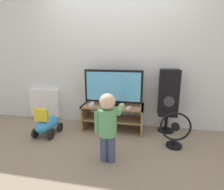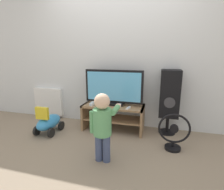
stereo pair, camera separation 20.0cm
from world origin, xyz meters
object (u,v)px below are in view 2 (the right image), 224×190
Objects in this scene: remote_primary at (128,108)px; speaker_tower at (170,95)px; television at (114,88)px; child at (103,122)px; game_console at (92,104)px; floor_fan at (174,134)px; ride_on_toy at (49,122)px; radiator at (49,102)px.

speaker_tower is (0.61, 0.25, 0.20)m from remote_primary.
television is 0.93× the size of speaker_tower.
child is (-0.17, -0.77, 0.05)m from remote_primary.
game_console is 1.17× the size of remote_primary.
floor_fan reaches higher than ride_on_toy.
speaker_tower is 2.03× the size of floor_fan.
ride_on_toy is at bearing -155.23° from game_console.
radiator reaches higher than game_console.
game_console is at bearing -170.26° from speaker_tower.
game_console is at bearing 176.75° from remote_primary.
television reaches higher than child.
child is 1.93m from radiator.
remote_primary is (0.28, -0.16, -0.28)m from television.
television is at bearing 20.50° from game_console.
child is 1.29m from speaker_tower.
game_console is 0.93m from child.
radiator is (-0.43, 0.64, 0.15)m from ride_on_toy.
speaker_tower reaches higher than radiator.
speaker_tower is at bearing 9.74° from game_console.
floor_fan is 1.96m from ride_on_toy.
remote_primary is 0.76m from floor_fan.
child reaches higher than remote_primary.
radiator is at bearing 123.79° from ride_on_toy.
remote_primary is (0.62, -0.04, -0.01)m from game_console.
ride_on_toy is 0.79m from radiator.
floor_fan is (0.96, -0.43, -0.50)m from television.
floor_fan is at bearing -21.90° from remote_primary.
floor_fan is at bearing -15.13° from radiator.
floor_fan is 0.96× the size of ride_on_toy.
remote_primary is at bearing -29.97° from television.
child is 1.02m from floor_fan.
speaker_tower reaches higher than game_console.
television is 1.50m from radiator.
game_console is 1.15m from radiator.
remote_primary is 0.16× the size of child.
child reaches higher than ride_on_toy.
speaker_tower is at bearing 5.43° from television.
child is at bearing -82.93° from television.
television is at bearing -174.57° from speaker_tower.
child is 1.26m from ride_on_toy.
game_console is 0.15× the size of speaker_tower.
child reaches higher than game_console.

